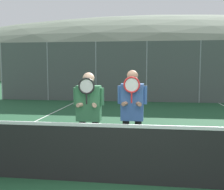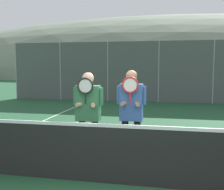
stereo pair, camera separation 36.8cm
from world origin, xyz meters
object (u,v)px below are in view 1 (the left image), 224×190
Objects in this scene: player_leftmost at (89,110)px; player_center_left at (132,110)px; car_left_of_center at (175,82)px; car_far_left at (96,81)px.

player_leftmost is 0.98× the size of player_center_left.
car_left_of_center is (1.86, 12.39, -0.15)m from player_center_left.
player_leftmost is at bearing -175.23° from player_center_left.
player_center_left is (0.84, 0.07, 0.01)m from player_leftmost.
player_center_left is 0.39× the size of car_far_left.
car_left_of_center is at bearing -1.57° from car_far_left.
player_leftmost is at bearing -102.20° from car_left_of_center.
car_far_left is (-2.32, 12.60, -0.14)m from player_leftmost.
car_far_left is 1.08× the size of car_left_of_center.
car_left_of_center reaches higher than player_center_left.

